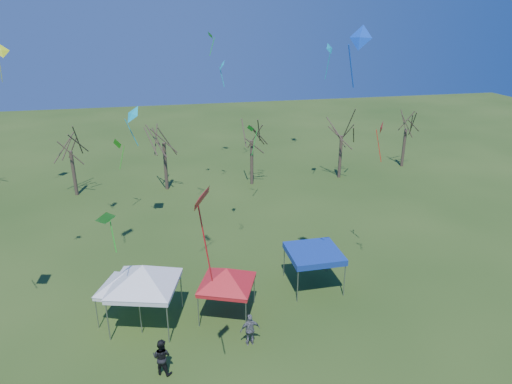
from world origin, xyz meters
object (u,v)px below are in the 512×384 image
Objects in this scene: tree_4 at (343,120)px; tent_red at (227,271)px; tent_blue at (314,254)px; person_dark at (162,357)px; tent_white_west at (125,275)px; tent_white_mid at (143,269)px; tree_3 at (252,124)px; tree_1 at (68,135)px; tree_5 at (408,116)px; tree_2 at (162,126)px; person_grey at (250,330)px.

tent_red is (-15.12, -20.76, -3.25)m from tree_4.
tent_blue is 1.67× the size of person_dark.
tent_red is at bearing -10.57° from tent_white_west.
tent_white_west is 0.76× the size of tent_white_mid.
tree_4 is at bearing -0.26° from tree_3.
tree_1 reaches higher than person_dark.
person_dark is at bearing -135.62° from tree_5.
tree_4 is at bearing 43.88° from tent_white_west.
tent_white_mid is at bearing -72.70° from tree_1.
tent_white_mid reaches higher than tent_white_west.
tent_blue is at bearing -66.84° from tree_2.
tent_white_mid is (-1.80, -20.91, -2.92)m from tree_2.
tree_1 is at bearing -67.42° from person_grey.
tent_red reaches higher than tent_white_west.
tree_4 is 21.52m from tent_blue.
tree_3 is 9.32m from tree_4.
tree_2 reaches higher than person_grey.
person_dark is (-1.12, -24.94, -5.36)m from tree_2.
tree_4 is 31.38m from person_dark.
person_dark is at bearing -127.49° from tree_4.
tree_2 reaches higher than person_dark.
tree_3 is at bearing 60.46° from tent_white_west.
tent_red is at bearing -105.58° from tree_3.
tree_5 is at bearing 13.85° from tree_4.
tree_4 is 28.01m from person_grey.
tree_2 is at bearing -176.30° from tree_5.
person_dark is (-27.21, -26.63, -4.80)m from tree_5.
tree_3 is 24.61m from person_grey.
tree_4 is 1.06× the size of tree_5.
person_dark is (-9.52, -24.61, -5.14)m from tree_3.
tree_3 reaches higher than tree_4.
tree_3 is 23.12m from tent_white_mid.
tent_blue is 6.83m from person_grey.
tree_5 reaches higher than tent_blue.
tree_1 reaches higher than tent_blue.
tree_3 is at bearing -2.06° from tree_1.
tree_2 reaches higher than tree_1.
tree_3 is at bearing 89.61° from tent_blue.
tree_5 is 4.18× the size of person_grey.
tent_white_west is (5.58, -20.40, -3.12)m from tree_1.
tent_white_mid is 1.46× the size of tent_blue.
tent_white_west is 5.40m from person_dark.
tree_3 reaches higher than tent_white_mid.
tent_white_mid reaches higher than person_dark.
person_dark is at bearing -149.16° from tent_blue.
tree_1 is 0.92× the size of tree_2.
tree_2 is 1.04× the size of tree_4.
tent_blue is at bearing 8.86° from tent_white_mid.
tent_white_mid is at bearing -94.93° from tree_2.
tree_3 reaches higher than tent_red.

